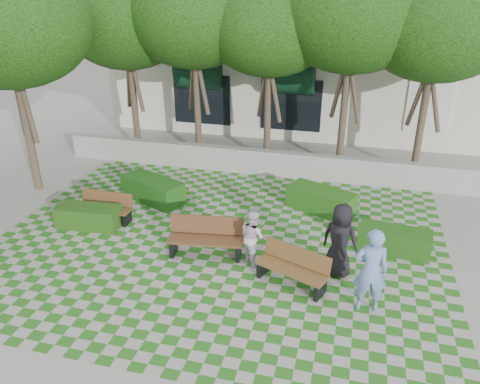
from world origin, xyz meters
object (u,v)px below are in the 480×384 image
(hedge_midleft, at_px, (153,190))
(person_blue, at_px, (371,271))
(bench_mid, at_px, (206,238))
(hedge_east, at_px, (394,240))
(hedge_midright, at_px, (321,200))
(person_dark, at_px, (340,240))
(bench_east, at_px, (293,268))
(hedge_west, at_px, (89,217))
(person_white, at_px, (253,237))
(bench_west, at_px, (105,207))

(hedge_midleft, distance_m, person_blue, 7.79)
(bench_mid, height_order, hedge_east, bench_mid)
(hedge_east, bearing_deg, hedge_midright, 138.37)
(bench_mid, distance_m, person_dark, 3.38)
(bench_east, relative_size, hedge_west, 1.01)
(hedge_west, bearing_deg, person_white, -6.85)
(hedge_west, height_order, person_blue, person_blue)
(bench_west, relative_size, person_blue, 0.82)
(hedge_east, bearing_deg, bench_mid, -163.73)
(person_blue, bearing_deg, hedge_midright, -79.04)
(person_dark, bearing_deg, bench_east, 55.85)
(hedge_midleft, distance_m, person_dark, 6.61)
(hedge_east, relative_size, person_white, 1.26)
(person_dark, xyz_separation_m, person_white, (-2.12, -0.01, -0.21))
(person_dark, bearing_deg, person_white, 20.82)
(hedge_midright, bearing_deg, hedge_midleft, -173.70)
(hedge_east, bearing_deg, bench_east, -138.36)
(hedge_west, xyz_separation_m, person_blue, (7.81, -1.80, 0.68))
(bench_east, relative_size, hedge_east, 1.00)
(bench_mid, bearing_deg, person_white, -8.81)
(hedge_midleft, relative_size, person_blue, 1.07)
(bench_mid, relative_size, hedge_east, 1.09)
(person_blue, distance_m, person_white, 3.08)
(hedge_midright, xyz_separation_m, person_white, (-1.40, -3.26, 0.36))
(hedge_midleft, bearing_deg, hedge_midright, 6.30)
(bench_east, bearing_deg, hedge_west, -170.41)
(hedge_midright, relative_size, hedge_midleft, 0.97)
(bench_mid, distance_m, hedge_west, 3.80)
(person_blue, bearing_deg, hedge_east, -111.03)
(hedge_east, distance_m, hedge_midleft, 7.50)
(bench_mid, height_order, bench_west, bench_mid)
(bench_west, height_order, person_dark, person_dark)
(bench_east, relative_size, person_dark, 0.98)
(hedge_west, bearing_deg, bench_mid, -8.65)
(bench_mid, bearing_deg, hedge_midright, 43.33)
(hedge_east, bearing_deg, bench_west, -177.75)
(bench_east, height_order, person_dark, person_dark)
(hedge_midright, relative_size, person_blue, 1.04)
(person_dark, bearing_deg, hedge_west, 15.74)
(bench_west, bearing_deg, bench_mid, -15.75)
(person_blue, bearing_deg, person_white, -29.79)
(bench_west, distance_m, hedge_west, 0.57)
(hedge_midleft, xyz_separation_m, person_dark, (6.03, -2.66, 0.56))
(bench_east, height_order, bench_west, bench_east)
(hedge_midleft, distance_m, person_white, 4.75)
(hedge_east, bearing_deg, person_dark, -134.47)
(person_white, bearing_deg, hedge_midright, -70.78)
(hedge_midright, distance_m, hedge_midleft, 5.34)
(hedge_west, height_order, person_white, person_white)
(bench_east, bearing_deg, person_dark, 56.92)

